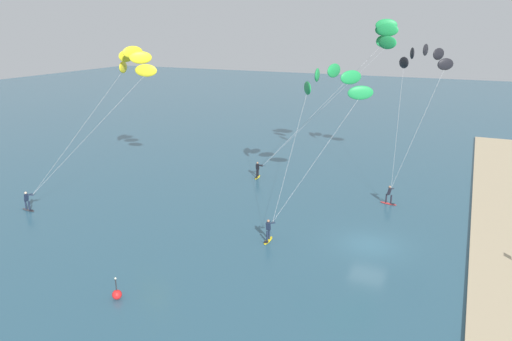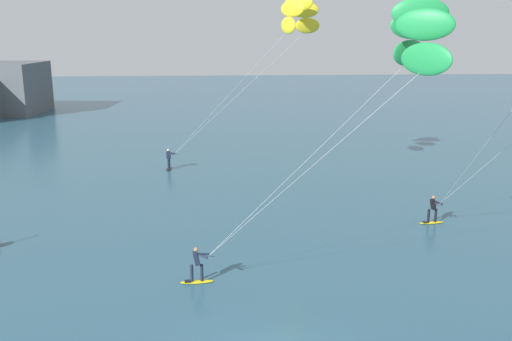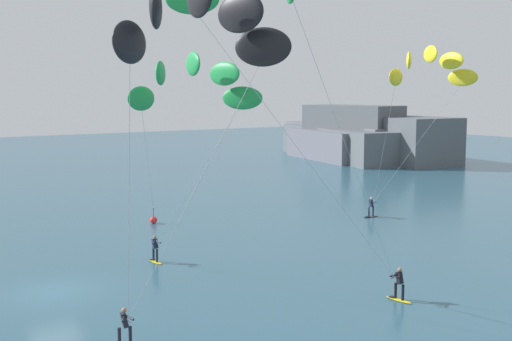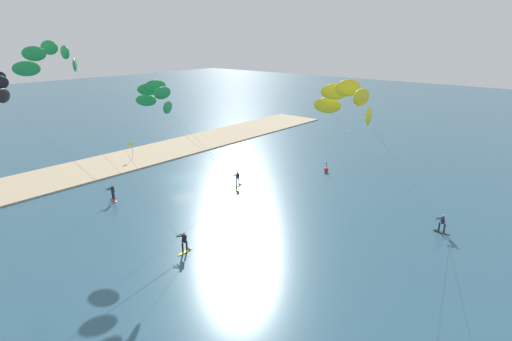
# 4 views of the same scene
# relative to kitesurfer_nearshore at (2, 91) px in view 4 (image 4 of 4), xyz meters

# --- Properties ---
(ground_plane) EXTENTS (240.00, 240.00, 0.00)m
(ground_plane) POSITION_rel_kitesurfer_nearshore_xyz_m (-16.77, 0.83, -11.67)
(ground_plane) COLOR #2D566B
(sand_strip) EXTENTS (80.00, 9.12, 0.16)m
(sand_strip) POSITION_rel_kitesurfer_nearshore_xyz_m (-16.77, -10.25, -11.59)
(sand_strip) COLOR tan
(sand_strip) RESTS_ON ground
(kitesurfer_nearshore) EXTENTS (9.61, 5.21, 13.36)m
(kitesurfer_nearshore) POSITION_rel_kitesurfer_nearshore_xyz_m (0.00, 0.00, 0.00)
(kitesurfer_nearshore) COLOR red
(kitesurfer_nearshore) RESTS_ON ground
(kitesurfer_mid_water) EXTENTS (6.84, 13.09, 15.58)m
(kitesurfer_mid_water) POSITION_rel_kitesurfer_nearshore_xyz_m (-2.92, 3.65, 2.10)
(kitesurfer_mid_water) COLOR yellow
(kitesurfer_mid_water) RESTS_ON ground
(kitesurfer_far_out) EXTENTS (10.87, 6.36, 12.11)m
(kitesurfer_far_out) POSITION_rel_kitesurfer_nearshore_xyz_m (-10.89, 5.79, -1.26)
(kitesurfer_far_out) COLOR yellow
(kitesurfer_far_out) RESTS_ON ground
(kitesurfer_downwind) EXTENTS (11.86, 8.35, 13.23)m
(kitesurfer_downwind) POSITION_rel_kitesurfer_nearshore_xyz_m (-12.85, 24.17, -0.16)
(kitesurfer_downwind) COLOR #333338
(kitesurfer_downwind) RESTS_ON ground
(marker_buoy) EXTENTS (0.56, 0.56, 1.38)m
(marker_buoy) POSITION_rel_kitesurfer_nearshore_xyz_m (-29.81, 12.57, -11.37)
(marker_buoy) COLOR red
(marker_buoy) RESTS_ON ground
(beach_flag) EXTENTS (0.57, 0.05, 2.20)m
(beach_flag) POSITION_rel_kitesurfer_nearshore_xyz_m (-17.58, -10.36, -9.96)
(beach_flag) COLOR gray
(beach_flag) RESTS_ON sand_strip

